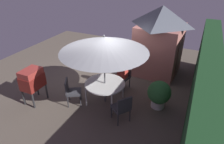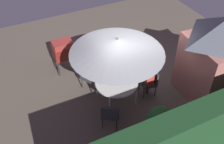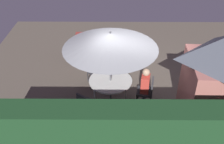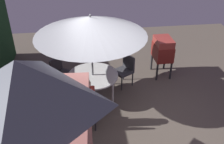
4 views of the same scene
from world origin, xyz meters
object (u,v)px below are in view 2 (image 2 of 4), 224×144
Objects in this scene: garden_shed at (218,57)px; potted_plant_by_shed at (160,120)px; chair_near_shed at (151,81)px; chair_far_side at (88,74)px; patio_umbrella at (117,46)px; chair_toward_hedge at (110,114)px; patio_table at (117,83)px; bbq_grill at (63,50)px; person_in_red at (149,75)px.

potted_plant_by_shed is at bearing 15.07° from garden_shed.
chair_far_side is (1.67, -1.17, 0.00)m from chair_near_shed.
garden_shed is at bearing 149.63° from chair_far_side.
patio_umbrella is at bearing -73.98° from potted_plant_by_shed.
garden_shed reaches higher than chair_near_shed.
chair_toward_hedge is 1.38m from potted_plant_by_shed.
potted_plant_by_shed is at bearing 66.78° from chair_near_shed.
garden_shed is 3.11m from patio_table.
bbq_grill is 1.33× the size of chair_far_side.
person_in_red is at bearing -110.16° from potted_plant_by_shed.
garden_shed is 3.00× the size of potted_plant_by_shed.
garden_shed is 3.09× the size of chair_far_side.
potted_plant_by_shed is at bearing 69.84° from person_in_red.
bbq_grill reaches higher than potted_plant_by_shed.
garden_shed is 4.04m from chair_far_side.
patio_table is 1.75m from potted_plant_by_shed.
chair_far_side is at bearing -36.03° from person_in_red.
chair_near_shed is 1.59m from potted_plant_by_shed.
potted_plant_by_shed is (-0.48, 1.68, -0.16)m from patio_table.
chair_far_side is at bearing -59.52° from patio_umbrella.
garden_shed reaches higher than patio_table.
chair_near_shed is 0.71× the size of person_in_red.
bbq_grill is at bearing -84.17° from chair_toward_hedge.
patio_umbrella is 2.33m from potted_plant_by_shed.
patio_table is 1.45× the size of chair_near_shed.
chair_far_side is (3.40, -1.99, -0.90)m from garden_shed.
chair_toward_hedge is at bearing -2.65° from garden_shed.
garden_shed is at bearing 155.17° from person_in_red.
patio_umbrella reaches higher than chair_near_shed.
garden_shed is 3.09× the size of chair_near_shed.
patio_table is 1.45× the size of chair_far_side.
bbq_grill is 3.05m from chair_toward_hedge.
bbq_grill is (0.96, -2.14, 0.17)m from patio_table.
bbq_grill is 1.29× the size of potted_plant_by_shed.
patio_table is 1.11m from chair_toward_hedge.
garden_shed is 2.12m from chair_near_shed.
patio_umbrella is 1.65m from person_in_red.
chair_near_shed is (1.73, -0.82, -0.90)m from garden_shed.
patio_umbrella is 2.87× the size of potted_plant_by_shed.
person_in_red reaches higher than potted_plant_by_shed.
chair_far_side is 0.71× the size of person_in_red.
patio_table is 1.45× the size of chair_toward_hedge.
chair_far_side and chair_toward_hedge have the same top height.
chair_near_shed is (-1.11, 0.22, -1.54)m from patio_umbrella.
potted_plant_by_shed reaches higher than chair_far_side.
patio_umbrella is 2.96× the size of chair_near_shed.
chair_far_side is at bearing -59.52° from patio_table.
bbq_grill is at bearing -65.81° from patio_umbrella.
chair_near_shed is at bearing 168.89° from patio_umbrella.
chair_toward_hedge is (3.49, -0.16, -0.90)m from garden_shed.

